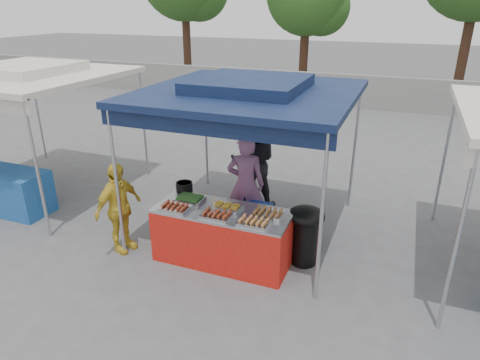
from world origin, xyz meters
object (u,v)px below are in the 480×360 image
(vendor_woman, at_px, (246,184))
(customer_person, at_px, (119,208))
(vendor_table, at_px, (223,236))
(cooking_pot, at_px, (184,187))
(helper_man, at_px, (254,162))
(wok_burner, at_px, (305,231))

(vendor_woman, relative_size, customer_person, 1.17)
(vendor_table, bearing_deg, cooking_pot, 154.79)
(vendor_table, relative_size, helper_man, 1.12)
(cooking_pot, bearing_deg, helper_man, 68.22)
(helper_man, relative_size, customer_person, 1.23)
(cooking_pot, distance_m, customer_person, 1.05)
(vendor_woman, height_order, customer_person, vendor_woman)
(vendor_woman, distance_m, helper_man, 0.94)
(vendor_table, relative_size, cooking_pot, 7.63)
(vendor_table, height_order, helper_man, helper_man)
(vendor_table, height_order, vendor_woman, vendor_woman)
(vendor_table, height_order, customer_person, customer_person)
(cooking_pot, distance_m, helper_man, 1.66)
(helper_man, bearing_deg, vendor_woman, 83.55)
(vendor_table, xyz_separation_m, helper_man, (-0.21, 1.93, 0.47))
(vendor_table, distance_m, vendor_woman, 1.09)
(helper_man, xyz_separation_m, customer_person, (-1.39, -2.23, -0.17))
(customer_person, bearing_deg, wok_burner, -62.83)
(vendor_woman, bearing_deg, vendor_table, 77.78)
(cooking_pot, xyz_separation_m, vendor_woman, (0.81, 0.62, -0.08))
(customer_person, bearing_deg, vendor_table, -66.27)
(customer_person, bearing_deg, helper_man, -18.78)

